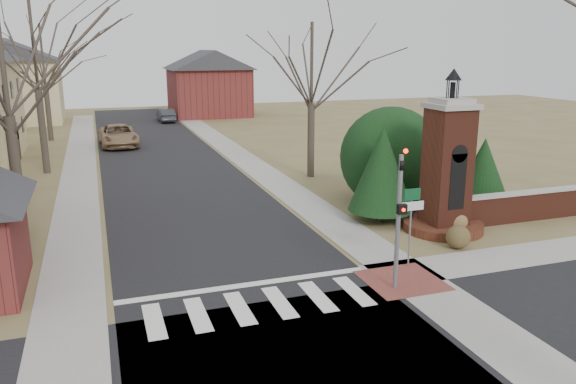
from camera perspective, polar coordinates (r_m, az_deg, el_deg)
name	(u,v)px	position (r m, az deg, el deg)	size (l,w,h in m)	color
ground	(268,318)	(15.88, -2.05, -12.64)	(120.00, 120.00, 0.00)	brown
main_street	(166,165)	(36.49, -12.26, 2.70)	(8.00, 70.00, 0.01)	black
cross_street	(307,376)	(13.41, 1.92, -18.15)	(120.00, 8.00, 0.01)	black
crosswalk_zone	(260,305)	(16.56, -2.88, -11.41)	(8.00, 2.20, 0.02)	silver
stop_bar	(246,285)	(17.87, -4.24, -9.41)	(8.00, 0.35, 0.02)	silver
sidewalk_right_main	(246,160)	(37.43, -4.34, 3.29)	(2.00, 60.00, 0.02)	gray
sidewalk_left	(79,171)	(36.27, -20.43, 2.05)	(2.00, 60.00, 0.02)	gray
curb_apron	(402,281)	(18.50, 11.54, -8.82)	(2.40, 2.40, 0.02)	brown
traffic_signal_pole	(399,208)	(17.05, 11.24, -1.63)	(0.28, 0.41, 4.50)	slate
sign_post	(411,212)	(19.04, 12.39, -2.00)	(0.90, 0.07, 2.75)	slate
brick_gate_monument	(446,179)	(23.24, 15.79, 1.31)	(3.20, 3.20, 6.47)	#5D291B
brick_garden_wall	(533,205)	(26.38, 23.63, -1.21)	(7.50, 0.50, 1.30)	#5D291B
house_distant_left	(5,79)	(62.11, -26.82, 10.18)	(10.80, 8.80, 8.53)	#C5B883
house_distant_right	(208,82)	(62.80, -8.09, 11.04)	(8.80, 8.80, 7.30)	maroon
evergreen_near	(382,169)	(23.94, 9.54, 2.37)	(2.80, 2.80, 4.10)	#473D33
evergreen_mid	(434,152)	(26.58, 14.62, 3.95)	(3.40, 3.40, 4.70)	#473D33
evergreen_far	(483,168)	(27.08, 19.22, 2.28)	(2.40, 2.40, 3.30)	#473D33
evergreen_mass	(391,153)	(26.93, 10.40, 3.88)	(4.80, 4.80, 4.80)	black
bare_tree_1	(32,33)	(35.66, -24.57, 14.48)	(8.40, 8.40, 11.64)	#473D33
bare_tree_2	(42,50)	(48.65, -23.73, 13.03)	(7.35, 7.35, 10.19)	#473D33
bare_tree_3	(312,58)	(31.73, 2.43, 13.46)	(7.00, 7.00, 9.70)	#473D33
pickup_truck	(119,136)	(44.42, -16.83, 5.51)	(2.66, 5.77, 1.60)	#967452
distant_car	(166,115)	(58.07, -12.27, 7.63)	(1.40, 4.03, 1.33)	#37393F
dry_shrub_left	(458,237)	(21.74, 16.89, -4.38)	(0.89, 0.89, 0.89)	brown
dry_shrub_right	(455,221)	(23.53, 16.65, -2.83)	(0.97, 0.97, 0.97)	brown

